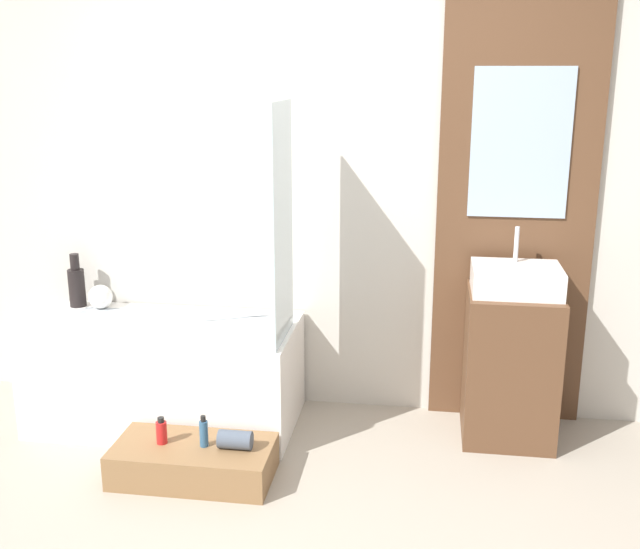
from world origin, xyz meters
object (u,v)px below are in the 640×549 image
Objects in this scene: vase_tall_dark at (77,285)px; vase_round_light at (100,297)px; wooden_step_bench at (194,461)px; bottle_soap_primary at (162,432)px; sink at (516,279)px; bottle_soap_secondary at (204,433)px; bathtub at (167,373)px.

vase_tall_dark is 0.16m from vase_round_light.
vase_tall_dark is 2.26× the size of vase_round_light.
wooden_step_bench is 0.21m from bottle_soap_primary.
vase_round_light is at bearing -8.27° from vase_tall_dark.
sink is 2.84× the size of bottle_soap_secondary.
bottle_soap_primary is at bearing 180.00° from bottle_soap_secondary.
wooden_step_bench is 1.72× the size of sink.
bathtub is 3.20× the size of sink.
bottle_soap_secondary is at bearing -39.44° from vase_tall_dark.
vase_tall_dark is 2.35× the size of bottle_soap_primary.
wooden_step_bench is at bearing -156.34° from sink.
bathtub is 0.69m from bottle_soap_secondary.
sink is at bearing -3.51° from vase_tall_dark.
vase_round_light is at bearing 134.64° from wooden_step_bench.
bottle_soap_secondary is (0.38, -0.57, -0.04)m from bathtub.
bathtub is at bearing -22.29° from vase_tall_dark.
sink reaches higher than vase_round_light.
vase_round_light is 1.23m from bottle_soap_secondary.
vase_tall_dark reaches higher than wooden_step_bench.
wooden_step_bench is at bearing -60.21° from bathtub.
vase_round_light is (-2.32, 0.13, -0.24)m from sink.
bottle_soap_secondary is at bearing -155.52° from sink.
bottle_soap_primary is at bearing 180.00° from wooden_step_bench.
sink is at bearing 23.66° from wooden_step_bench.
vase_round_light is 1.10m from bottle_soap_primary.
bathtub is 0.60m from bottle_soap_primary.
wooden_step_bench is 1.39m from vase_tall_dark.
sink reaches higher than vase_tall_dark.
wooden_step_bench is at bearing -45.36° from vase_round_light.
bottle_soap_secondary is at bearing -56.05° from bathtub.
bathtub is 4.55× the size of vase_tall_dark.
bathtub reaches higher than bottle_soap_secondary.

